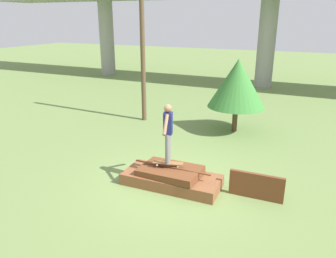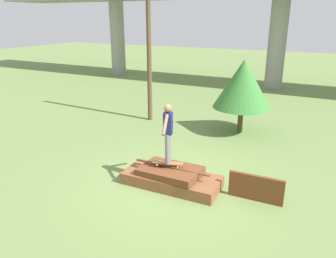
# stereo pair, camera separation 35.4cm
# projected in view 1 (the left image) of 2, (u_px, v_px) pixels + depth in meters

# --- Properties ---
(ground_plane) EXTENTS (80.00, 80.00, 0.00)m
(ground_plane) POSITION_uv_depth(u_px,v_px,m) (172.00, 185.00, 8.97)
(ground_plane) COLOR olive
(scrap_pile) EXTENTS (2.66, 1.17, 0.55)m
(scrap_pile) POSITION_uv_depth(u_px,v_px,m) (171.00, 177.00, 8.90)
(scrap_pile) COLOR brown
(scrap_pile) RESTS_ON ground_plane
(scrap_plank_loose) EXTENTS (1.36, 0.12, 0.68)m
(scrap_plank_loose) POSITION_uv_depth(u_px,v_px,m) (256.00, 186.00, 8.21)
(scrap_plank_loose) COLOR brown
(scrap_plank_loose) RESTS_ON ground_plane
(skateboard) EXTENTS (0.84, 0.40, 0.09)m
(skateboard) POSITION_uv_depth(u_px,v_px,m) (168.00, 163.00, 8.83)
(skateboard) COLOR brown
(skateboard) RESTS_ON scrap_pile
(skater) EXTENTS (0.36, 1.08, 1.61)m
(skater) POSITION_uv_depth(u_px,v_px,m) (168.00, 130.00, 8.53)
(skater) COLOR slate
(skater) RESTS_ON skateboard
(utility_pole) EXTENTS (1.30, 0.20, 6.69)m
(utility_pole) POSITION_uv_depth(u_px,v_px,m) (142.00, 40.00, 13.54)
(utility_pole) COLOR brown
(utility_pole) RESTS_ON ground_plane
(tree_behind_left) EXTENTS (2.23, 2.23, 2.88)m
(tree_behind_left) POSITION_uv_depth(u_px,v_px,m) (237.00, 83.00, 12.57)
(tree_behind_left) COLOR #4C3823
(tree_behind_left) RESTS_ON ground_plane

